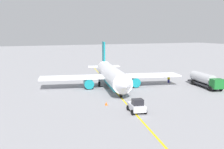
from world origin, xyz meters
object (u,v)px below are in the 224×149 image
Objects in this scene: fuel_tanker at (205,80)px; airplane at (112,75)px; safety_cone_nose at (106,104)px; pushback_tug at (137,106)px; refueling_worker at (169,79)px.

airplane is at bearing -113.63° from fuel_tanker.
safety_cone_nose is at bearing -79.17° from fuel_tanker.
pushback_tug is 6.37m from safety_cone_nose.
pushback_tug is at bearing 25.69° from safety_cone_nose.
refueling_worker is at bearing 120.44° from safety_cone_nose.
airplane is at bearing 167.67° from pushback_tug.
safety_cone_nose is (12.94, -22.02, -0.53)m from refueling_worker.
fuel_tanker is at bearing 27.89° from refueling_worker.
refueling_worker is at bearing -152.11° from fuel_tanker.
refueling_worker is (-18.64, 19.27, -0.19)m from pushback_tug.
pushback_tug reaches higher than refueling_worker.
pushback_tug is at bearing -45.96° from refueling_worker.
refueling_worker reaches higher than safety_cone_nose.
fuel_tanker reaches higher than pushback_tug.
fuel_tanker is at bearing 100.83° from safety_cone_nose.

